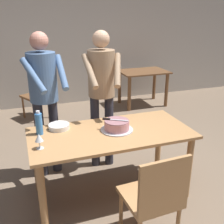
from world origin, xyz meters
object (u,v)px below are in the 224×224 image
(cake_knife, at_px, (110,119))
(wine_glass_near, at_px, (39,138))
(background_chair_0, at_px, (39,92))
(plate_stack, at_px, (59,126))
(person_standing_beside, at_px, (44,90))
(chair_near_side, at_px, (154,196))
(main_dining_table, at_px, (111,142))
(person_cutting_cake, at_px, (102,86))
(background_table, at_px, (143,78))
(water_bottle, at_px, (39,124))
(cake_on_platter, at_px, (117,126))

(cake_knife, bearing_deg, wine_glass_near, -165.97)
(background_chair_0, bearing_deg, plate_stack, -89.78)
(person_standing_beside, height_order, chair_near_side, person_standing_beside)
(main_dining_table, bearing_deg, wine_glass_near, -170.11)
(person_cutting_cake, bearing_deg, plate_stack, -148.77)
(person_cutting_cake, distance_m, chair_near_side, 1.51)
(main_dining_table, relative_size, background_table, 1.67)
(person_cutting_cake, relative_size, chair_near_side, 1.91)
(background_chair_0, bearing_deg, background_table, 0.45)
(background_chair_0, bearing_deg, water_bottle, -94.51)
(water_bottle, xyz_separation_m, person_cutting_cake, (0.79, 0.43, 0.21))
(cake_on_platter, bearing_deg, plate_stack, 156.86)
(main_dining_table, bearing_deg, water_bottle, 164.82)
(cake_knife, relative_size, wine_glass_near, 1.67)
(cake_on_platter, height_order, person_cutting_cake, person_cutting_cake)
(person_standing_beside, distance_m, background_table, 3.07)
(person_standing_beside, distance_m, chair_near_side, 1.69)
(wine_glass_near, height_order, chair_near_side, chair_near_side)
(water_bottle, xyz_separation_m, background_table, (2.35, 2.50, -0.29))
(plate_stack, height_order, wine_glass_near, wine_glass_near)
(cake_on_platter, distance_m, person_standing_beside, 0.94)
(water_bottle, bearing_deg, person_cutting_cake, 28.31)
(person_standing_beside, bearing_deg, plate_stack, -76.91)
(cake_knife, height_order, plate_stack, cake_knife)
(cake_knife, distance_m, chair_near_side, 0.92)
(person_cutting_cake, relative_size, person_standing_beside, 1.00)
(cake_on_platter, xyz_separation_m, person_standing_beside, (-0.65, 0.63, 0.27))
(water_bottle, height_order, person_standing_beside, person_standing_beside)
(cake_knife, bearing_deg, background_table, 57.98)
(cake_knife, bearing_deg, background_chair_0, 101.06)
(wine_glass_near, distance_m, person_cutting_cake, 1.13)
(chair_near_side, bearing_deg, cake_on_platter, 92.53)
(background_table, bearing_deg, main_dining_table, -121.62)
(person_standing_beside, bearing_deg, water_bottle, -104.16)
(plate_stack, bearing_deg, cake_on_platter, -23.14)
(plate_stack, relative_size, background_chair_0, 0.24)
(cake_knife, bearing_deg, cake_on_platter, -32.03)
(main_dining_table, distance_m, cake_on_platter, 0.18)
(plate_stack, bearing_deg, water_bottle, -160.98)
(wine_glass_near, xyz_separation_m, background_table, (2.38, 2.81, -0.28))
(cake_knife, xyz_separation_m, water_bottle, (-0.71, 0.13, -0.00))
(main_dining_table, height_order, cake_knife, cake_knife)
(cake_knife, xyz_separation_m, background_chair_0, (-0.51, 2.61, -0.37))
(background_table, bearing_deg, cake_knife, -122.02)
(plate_stack, distance_m, wine_glass_near, 0.46)
(wine_glass_near, distance_m, background_table, 3.69)
(main_dining_table, relative_size, cake_on_platter, 4.90)
(cake_on_platter, relative_size, wine_glass_near, 2.36)
(chair_near_side, bearing_deg, background_table, 65.95)
(main_dining_table, xyz_separation_m, person_standing_beside, (-0.58, 0.65, 0.44))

